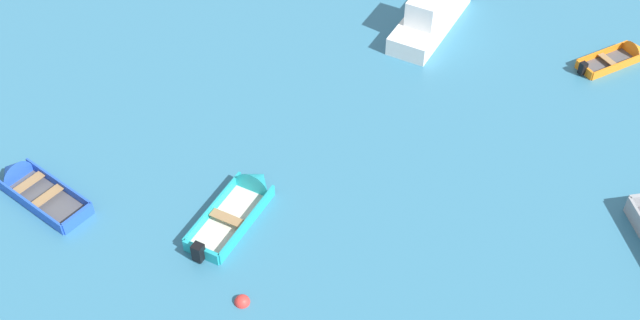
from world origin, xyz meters
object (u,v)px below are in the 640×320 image
(motor_launch_white_back_row_center, at_px, (434,11))
(rowboat_turquoise_near_left, at_px, (245,198))
(mooring_buoy_midfield, at_px, (242,302))
(rowboat_orange_outer_left, at_px, (623,55))
(rowboat_blue_distant_center, at_px, (27,183))

(motor_launch_white_back_row_center, bearing_deg, rowboat_turquoise_near_left, -136.26)
(motor_launch_white_back_row_center, distance_m, mooring_buoy_midfield, 13.99)
(rowboat_orange_outer_left, xyz_separation_m, mooring_buoy_midfield, (-14.40, -7.77, -0.15))
(rowboat_orange_outer_left, height_order, mooring_buoy_midfield, rowboat_orange_outer_left)
(rowboat_blue_distant_center, relative_size, rowboat_turquoise_near_left, 0.97)
(rowboat_turquoise_near_left, height_order, motor_launch_white_back_row_center, motor_launch_white_back_row_center)
(rowboat_blue_distant_center, xyz_separation_m, rowboat_orange_outer_left, (20.15, 2.43, -0.03))
(rowboat_blue_distant_center, bearing_deg, mooring_buoy_midfield, -42.84)
(rowboat_blue_distant_center, bearing_deg, motor_launch_white_back_row_center, 22.06)
(motor_launch_white_back_row_center, relative_size, mooring_buoy_midfield, 11.27)
(rowboat_orange_outer_left, bearing_deg, motor_launch_white_back_row_center, 150.49)
(rowboat_blue_distant_center, height_order, motor_launch_white_back_row_center, motor_launch_white_back_row_center)
(rowboat_turquoise_near_left, relative_size, motor_launch_white_back_row_center, 0.71)
(rowboat_turquoise_near_left, xyz_separation_m, mooring_buoy_midfield, (-0.52, -3.49, -0.18))
(rowboat_blue_distant_center, bearing_deg, rowboat_orange_outer_left, 6.87)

